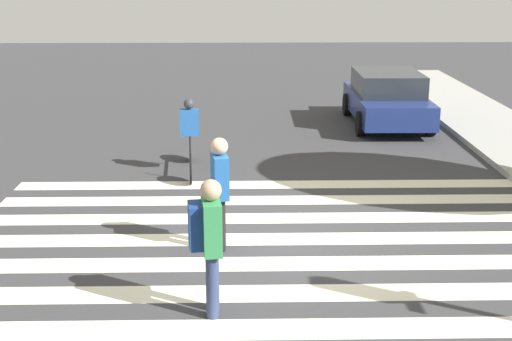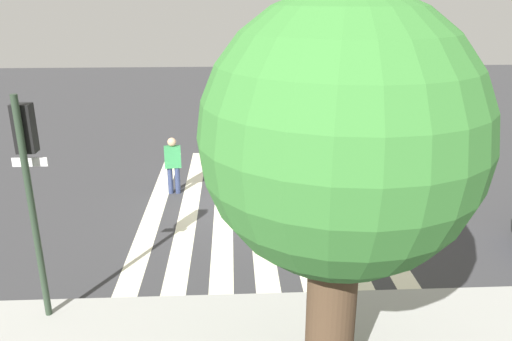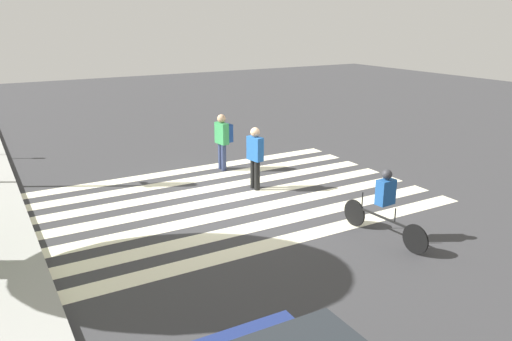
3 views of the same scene
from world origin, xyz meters
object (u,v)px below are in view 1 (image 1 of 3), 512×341
pedestrian_adult_yellow_jacket (208,237)px  car_parked_silver_sedan (387,98)px  cyclist_mid_street (190,133)px  pedestrian_adult_blue_shirt (220,187)px

pedestrian_adult_yellow_jacket → car_parked_silver_sedan: bearing=150.8°
cyclist_mid_street → pedestrian_adult_blue_shirt: bearing=5.9°
pedestrian_adult_yellow_jacket → pedestrian_adult_blue_shirt: pedestrian_adult_yellow_jacket is taller
pedestrian_adult_yellow_jacket → cyclist_mid_street: size_ratio=0.75×
cyclist_mid_street → car_parked_silver_sedan: size_ratio=0.55×
pedestrian_adult_yellow_jacket → pedestrian_adult_blue_shirt: size_ratio=1.00×
pedestrian_adult_yellow_jacket → car_parked_silver_sedan: (-10.99, 4.41, -0.29)m
pedestrian_adult_blue_shirt → cyclist_mid_street: bearing=-179.9°
pedestrian_adult_yellow_jacket → cyclist_mid_street: 6.48m
pedestrian_adult_blue_shirt → cyclist_mid_street: size_ratio=0.75×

